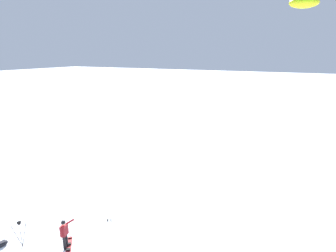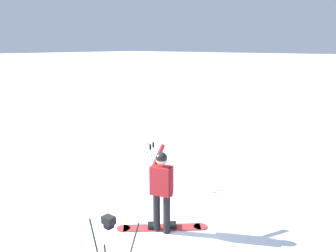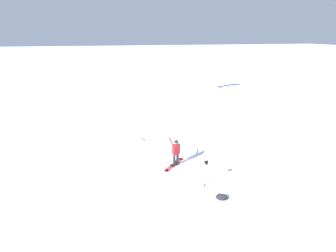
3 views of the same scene
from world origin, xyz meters
The scene contains 5 objects.
ground_plane centered at (0.00, 0.00, 0.00)m, with size 300.00×300.00×0.00m, color white.
snowboarder centered at (0.77, -0.42, 1.01)m, with size 0.62×0.60×1.68m.
snowboard centered at (0.86, -0.34, 0.02)m, with size 1.33×1.44×0.10m.
camera_tripod centered at (-1.40, -1.37, 1.06)m, with size 0.67×0.69×1.50m.
ski_poles centered at (2.34, 1.25, 0.79)m, with size 0.32×0.33×1.18m.
Camera 2 is at (-4.14, -4.60, 3.65)m, focal length 37.76 mm.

